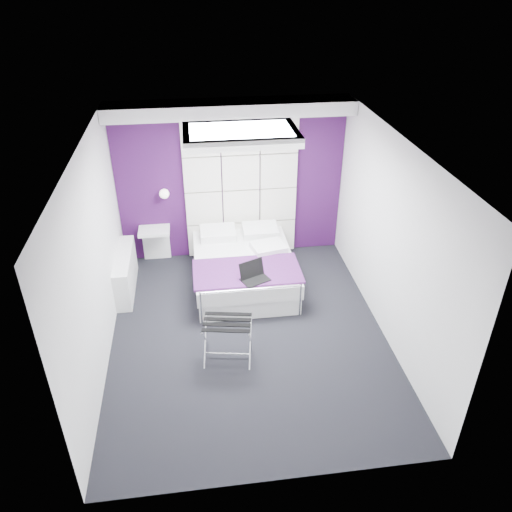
{
  "coord_description": "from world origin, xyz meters",
  "views": [
    {
      "loc": [
        -0.59,
        -5.16,
        4.34
      ],
      "look_at": [
        0.15,
        0.35,
        1.0
      ],
      "focal_mm": 35.0,
      "sensor_mm": 36.0,
      "label": 1
    }
  ],
  "objects_px": {
    "wall_lamp": "(164,193)",
    "radiator": "(126,272)",
    "laptop": "(255,275)",
    "bed": "(244,268)",
    "luggage_rack": "(228,340)",
    "nightstand": "(154,230)"
  },
  "relations": [
    {
      "from": "luggage_rack",
      "to": "wall_lamp",
      "type": "bearing_deg",
      "value": 117.07
    },
    {
      "from": "wall_lamp",
      "to": "nightstand",
      "type": "xyz_separation_m",
      "value": [
        -0.22,
        -0.04,
        -0.62
      ]
    },
    {
      "from": "nightstand",
      "to": "laptop",
      "type": "relative_size",
      "value": 1.33
    },
    {
      "from": "radiator",
      "to": "bed",
      "type": "bearing_deg",
      "value": -2.64
    },
    {
      "from": "bed",
      "to": "nightstand",
      "type": "distance_m",
      "value": 1.6
    },
    {
      "from": "bed",
      "to": "laptop",
      "type": "xyz_separation_m",
      "value": [
        0.08,
        -0.66,
        0.3
      ]
    },
    {
      "from": "laptop",
      "to": "luggage_rack",
      "type": "bearing_deg",
      "value": -139.8
    },
    {
      "from": "wall_lamp",
      "to": "nightstand",
      "type": "height_order",
      "value": "wall_lamp"
    },
    {
      "from": "wall_lamp",
      "to": "luggage_rack",
      "type": "distance_m",
      "value": 2.75
    },
    {
      "from": "wall_lamp",
      "to": "radiator",
      "type": "relative_size",
      "value": 0.12
    },
    {
      "from": "radiator",
      "to": "nightstand",
      "type": "distance_m",
      "value": 0.89
    },
    {
      "from": "bed",
      "to": "luggage_rack",
      "type": "relative_size",
      "value": 3.18
    },
    {
      "from": "wall_lamp",
      "to": "laptop",
      "type": "relative_size",
      "value": 0.41
    },
    {
      "from": "wall_lamp",
      "to": "radiator",
      "type": "distance_m",
      "value": 1.35
    },
    {
      "from": "radiator",
      "to": "luggage_rack",
      "type": "xyz_separation_m",
      "value": [
        1.38,
        -1.71,
        -0.01
      ]
    },
    {
      "from": "bed",
      "to": "luggage_rack",
      "type": "bearing_deg",
      "value": -103.15
    },
    {
      "from": "wall_lamp",
      "to": "laptop",
      "type": "distance_m",
      "value": 2.03
    },
    {
      "from": "wall_lamp",
      "to": "radiator",
      "type": "bearing_deg",
      "value": -130.1
    },
    {
      "from": "bed",
      "to": "nightstand",
      "type": "height_order",
      "value": "bed"
    },
    {
      "from": "wall_lamp",
      "to": "radiator",
      "type": "xyz_separation_m",
      "value": [
        -0.64,
        -0.76,
        -0.92
      ]
    },
    {
      "from": "luggage_rack",
      "to": "radiator",
      "type": "bearing_deg",
      "value": 139.25
    },
    {
      "from": "radiator",
      "to": "luggage_rack",
      "type": "bearing_deg",
      "value": -51.08
    }
  ]
}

